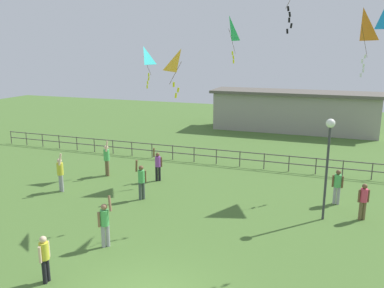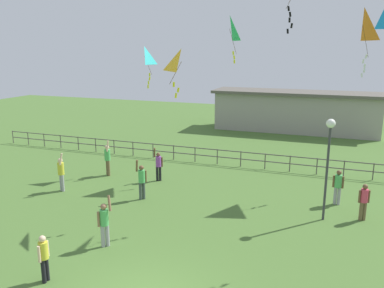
# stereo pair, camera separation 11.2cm
# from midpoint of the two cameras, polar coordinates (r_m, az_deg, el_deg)

# --- Properties ---
(lamppost) EXTENTS (0.36, 0.36, 4.24)m
(lamppost) POSITION_cam_midpoint_polar(r_m,az_deg,el_deg) (16.66, 19.27, -0.43)
(lamppost) COLOR #38383D
(lamppost) RESTS_ON ground_plane
(person_0) EXTENTS (0.48, 0.41, 1.98)m
(person_0) POSITION_cam_midpoint_polar(r_m,az_deg,el_deg) (20.61, -18.18, -3.82)
(person_0) COLOR #99999E
(person_0) RESTS_ON ground_plane
(person_1) EXTENTS (0.28, 0.46, 1.52)m
(person_1) POSITION_cam_midpoint_polar(r_m,az_deg,el_deg) (13.09, -20.31, -14.80)
(person_1) COLOR black
(person_1) RESTS_ON ground_plane
(person_2) EXTENTS (0.49, 0.30, 1.62)m
(person_2) POSITION_cam_midpoint_polar(r_m,az_deg,el_deg) (19.13, 20.42, -5.53)
(person_2) COLOR #99999E
(person_2) RESTS_ON ground_plane
(person_3) EXTENTS (0.45, 0.29, 1.56)m
(person_3) POSITION_cam_midpoint_polar(r_m,az_deg,el_deg) (17.82, 23.66, -7.34)
(person_3) COLOR brown
(person_3) RESTS_ON ground_plane
(person_4) EXTENTS (0.46, 0.44, 2.04)m
(person_4) POSITION_cam_midpoint_polar(r_m,az_deg,el_deg) (22.45, -11.93, -1.95)
(person_4) COLOR brown
(person_4) RESTS_ON ground_plane
(person_5) EXTENTS (0.50, 0.32, 1.83)m
(person_5) POSITION_cam_midpoint_polar(r_m,az_deg,el_deg) (21.19, -4.69, -2.91)
(person_5) COLOR black
(person_5) RESTS_ON ground_plane
(person_6) EXTENTS (0.43, 0.42, 1.95)m
(person_6) POSITION_cam_midpoint_polar(r_m,az_deg,el_deg) (18.66, -7.07, -5.08)
(person_6) COLOR #3F4C47
(person_6) RESTS_ON ground_plane
(person_7) EXTENTS (0.48, 0.42, 1.91)m
(person_7) POSITION_cam_midpoint_polar(r_m,az_deg,el_deg) (14.59, -12.28, -10.84)
(person_7) COLOR #99999E
(person_7) RESTS_ON ground_plane
(kite_0) EXTENTS (0.84, 0.86, 2.27)m
(kite_0) POSITION_cam_midpoint_polar(r_m,az_deg,el_deg) (22.73, -6.66, 12.20)
(kite_0) COLOR #19B2B2
(kite_3) EXTENTS (1.19, 1.24, 1.89)m
(kite_3) POSITION_cam_midpoint_polar(r_m,az_deg,el_deg) (16.09, -1.36, 11.63)
(kite_3) COLOR yellow
(kite_6) EXTENTS (0.88, 1.06, 2.42)m
(kite_6) POSITION_cam_midpoint_polar(r_m,az_deg,el_deg) (21.57, 5.61, 16.05)
(kite_6) COLOR #1EB759
(kite_8) EXTENTS (0.94, 1.25, 3.19)m
(kite_8) POSITION_cam_midpoint_polar(r_m,az_deg,el_deg) (20.80, 23.51, 15.28)
(kite_8) COLOR orange
(waterfront_railing) EXTENTS (36.03, 0.06, 0.95)m
(waterfront_railing) POSITION_cam_midpoint_polar(r_m,az_deg,el_deg) (23.87, 7.53, -1.84)
(waterfront_railing) COLOR #4C4742
(waterfront_railing) RESTS_ON ground_plane
(pavilion_building) EXTENTS (13.97, 3.86, 3.42)m
(pavilion_building) POSITION_cam_midpoint_polar(r_m,az_deg,el_deg) (35.02, 14.74, 4.60)
(pavilion_building) COLOR gray
(pavilion_building) RESTS_ON ground_plane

